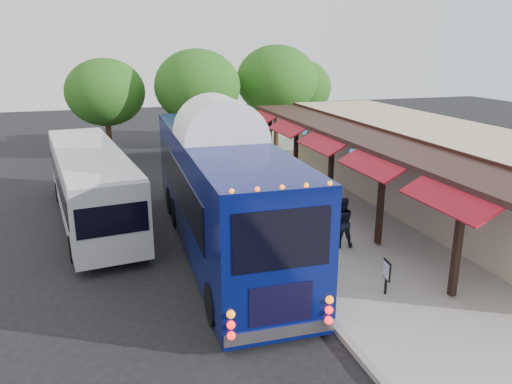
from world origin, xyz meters
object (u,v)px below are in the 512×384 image
object	(u,v)px
sign_board	(387,272)
city_bus	(91,182)
ped_a	(319,234)
ped_c	(288,226)
ped_d	(256,150)
coach_bus	(221,186)
ped_b	(341,222)

from	to	relation	value
sign_board	city_bus	bearing A→B (deg)	138.24
ped_a	ped_c	world-z (taller)	ped_c
ped_d	sign_board	distance (m)	16.27
ped_a	ped_c	size ratio (longest dim) A/B	0.95
coach_bus	ped_d	bearing A→B (deg)	68.03
ped_b	ped_c	bearing A→B (deg)	1.32
ped_c	coach_bus	bearing A→B (deg)	-49.84
ped_a	ped_c	bearing A→B (deg)	136.67
city_bus	ped_a	distance (m)	9.64
ped_c	ped_d	distance (m)	12.61
ped_b	sign_board	bearing A→B (deg)	95.62
ped_a	ped_b	bearing A→B (deg)	36.57
ped_b	ped_d	xyz separation A→B (m)	(0.81, 12.65, 0.02)
coach_bus	ped_d	size ratio (longest dim) A/B	7.25
ped_c	city_bus	bearing A→B (deg)	-59.21
ped_a	ped_d	world-z (taller)	ped_d
ped_c	ped_d	xyz separation A→B (m)	(2.67, 12.32, 0.08)
sign_board	ped_a	bearing A→B (deg)	112.01
city_bus	sign_board	bearing A→B (deg)	-56.83
coach_bus	ped_b	size ratio (longest dim) A/B	7.41
coach_bus	ped_c	bearing A→B (deg)	-29.64
ped_c	ped_d	size ratio (longest dim) A/B	0.91
city_bus	ped_a	size ratio (longest dim) A/B	7.12
coach_bus	ped_d	xyz separation A→B (m)	(4.72, 11.10, -1.21)
ped_a	ped_c	distance (m)	1.21
city_bus	ped_b	bearing A→B (deg)	-41.99
city_bus	sign_board	distance (m)	12.28
ped_b	sign_board	world-z (taller)	ped_b
ped_d	coach_bus	bearing A→B (deg)	78.35
city_bus	ped_b	size ratio (longest dim) A/B	6.32
ped_a	coach_bus	bearing A→B (deg)	150.33
ped_a	city_bus	bearing A→B (deg)	146.44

